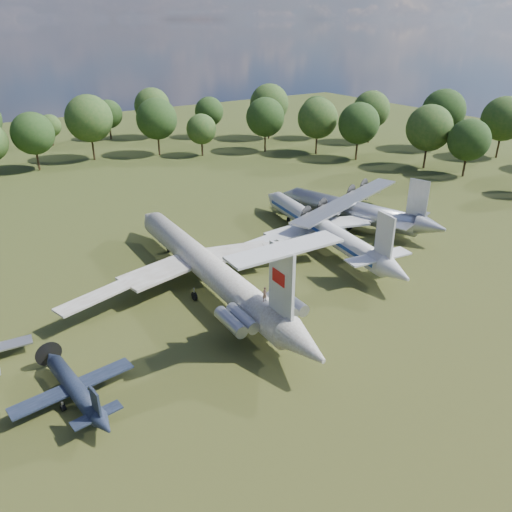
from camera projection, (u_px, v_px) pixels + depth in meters
ground at (207, 294)px, 67.44m from camera, size 300.00×300.00×0.00m
il62_airliner at (207, 271)px, 67.88m from camera, size 41.73×53.46×5.13m
tu104_jet at (322, 232)px, 81.67m from camera, size 38.02×47.32×4.34m
an12_transport at (352, 213)px, 89.16m from camera, size 40.43×42.82×4.60m
small_prop_west at (76, 392)px, 47.98m from camera, size 13.73×17.53×2.38m
person_on_il62 at (265, 294)px, 55.37m from camera, size 0.70×0.51×1.76m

